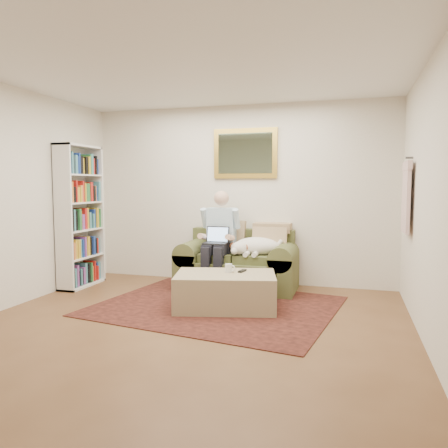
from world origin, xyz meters
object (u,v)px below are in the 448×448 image
at_px(laptop, 217,239).
at_px(bookshelf, 80,216).
at_px(sofa, 238,269).
at_px(ottoman, 225,291).
at_px(coffee_mug, 229,268).
at_px(seated_man, 218,241).
at_px(sleeping_dog, 257,246).

xyz_separation_m(laptop, bookshelf, (-1.95, -0.24, 0.29)).
bearing_deg(sofa, ottoman, -83.72).
distance_m(coffee_mug, bookshelf, 2.43).
distance_m(laptop, bookshelf, 1.99).
height_order(seated_man, bookshelf, bookshelf).
height_order(laptop, coffee_mug, laptop).
bearing_deg(laptop, bookshelf, -172.88).
height_order(sofa, seated_man, seated_man).
bearing_deg(sleeping_dog, seated_man, -172.87).
height_order(ottoman, bookshelf, bookshelf).
relative_size(coffee_mug, bookshelf, 0.05).
xyz_separation_m(ottoman, coffee_mug, (0.01, 0.08, 0.26)).
height_order(laptop, sleeping_dog, laptop).
xyz_separation_m(sofa, seated_man, (-0.24, -0.15, 0.40)).
height_order(seated_man, ottoman, seated_man).
xyz_separation_m(seated_man, bookshelf, (-1.95, -0.31, 0.32)).
bearing_deg(bookshelf, laptop, 7.12).
xyz_separation_m(sofa, coffee_mug, (0.13, -0.93, 0.19)).
bearing_deg(seated_man, bookshelf, -171.07).
bearing_deg(bookshelf, sofa, 11.72).
xyz_separation_m(ottoman, bookshelf, (-2.31, 0.55, 0.79)).
relative_size(sofa, laptop, 5.15).
height_order(laptop, ottoman, laptop).
bearing_deg(sofa, sleeping_dog, -15.74).
xyz_separation_m(seated_man, ottoman, (0.35, -0.86, -0.47)).
bearing_deg(laptop, seated_man, 90.00).
bearing_deg(ottoman, sofa, 96.28).
relative_size(sleeping_dog, ottoman, 0.58).
bearing_deg(coffee_mug, laptop, 117.27).
distance_m(sleeping_dog, coffee_mug, 0.87).
height_order(sofa, ottoman, sofa).
xyz_separation_m(seated_man, sleeping_dog, (0.53, 0.07, -0.06)).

